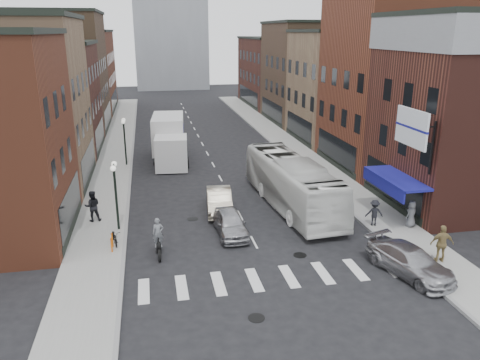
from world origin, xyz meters
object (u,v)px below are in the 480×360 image
(billboard_sign, at_px, (413,129))
(ped_left_solo, at_px, (92,206))
(streetlamp_far, at_px, (124,133))
(curb_car, at_px, (410,261))
(ped_right_a, at_px, (374,213))
(motorcycle_rider, at_px, (158,238))
(sedan_left_far, at_px, (219,201))
(streetlamp_near, at_px, (115,184))
(parked_bicycle, at_px, (115,237))
(bike_rack, at_px, (112,242))
(ped_right_b, at_px, (442,244))
(sedan_left_near, at_px, (230,223))
(ped_right_c, at_px, (412,214))
(box_truck, at_px, (169,140))
(transit_bus, at_px, (292,183))

(billboard_sign, height_order, ped_left_solo, billboard_sign)
(streetlamp_far, xyz_separation_m, ped_left_solo, (-1.54, -12.46, -1.81))
(curb_car, bearing_deg, ped_right_a, 64.35)
(motorcycle_rider, relative_size, sedan_left_far, 0.47)
(billboard_sign, bearing_deg, curb_car, -115.43)
(streetlamp_near, relative_size, parked_bicycle, 2.72)
(bike_rack, xyz_separation_m, motorcycle_rider, (2.41, -0.90, 0.43))
(sedan_left_far, height_order, ped_left_solo, ped_left_solo)
(ped_right_b, bearing_deg, ped_right_a, -63.21)
(streetlamp_far, distance_m, sedan_left_near, 17.06)
(sedan_left_near, relative_size, curb_car, 0.85)
(streetlamp_far, bearing_deg, ped_right_c, -45.22)
(streetlamp_far, bearing_deg, curb_car, -57.58)
(motorcycle_rider, bearing_deg, curb_car, -18.79)
(streetlamp_near, relative_size, ped_right_a, 2.60)
(curb_car, xyz_separation_m, ped_right_a, (0.90, 5.51, 0.26))
(ped_right_b, bearing_deg, billboard_sign, -77.00)
(box_truck, xyz_separation_m, sedan_left_near, (2.53, -16.72, -1.23))
(streetlamp_far, xyz_separation_m, box_truck, (3.78, 1.03, -1.00))
(transit_bus, distance_m, curb_car, 10.27)
(transit_bus, xyz_separation_m, ped_right_b, (4.91, -9.20, -0.53))
(bike_rack, height_order, sedan_left_near, sedan_left_near)
(billboard_sign, bearing_deg, streetlamp_near, 167.65)
(billboard_sign, relative_size, ped_right_c, 2.32)
(transit_bus, distance_m, ped_right_b, 10.44)
(streetlamp_far, relative_size, bike_rack, 5.14)
(sedan_left_near, relative_size, ped_right_b, 2.08)
(box_truck, height_order, parked_bicycle, box_truck)
(streetlamp_near, distance_m, box_truck, 15.53)
(streetlamp_near, height_order, box_truck, streetlamp_near)
(box_truck, bearing_deg, ped_right_b, -56.72)
(streetlamp_far, distance_m, transit_bus, 16.41)
(bike_rack, relative_size, box_truck, 0.09)
(bike_rack, height_order, ped_left_solo, ped_left_solo)
(transit_bus, distance_m, ped_right_c, 7.64)
(bike_rack, height_order, ped_right_b, ped_right_b)
(sedan_left_near, bearing_deg, transit_bus, 36.56)
(sedan_left_near, height_order, sedan_left_far, sedan_left_far)
(curb_car, relative_size, ped_right_b, 2.43)
(sedan_left_far, bearing_deg, streetlamp_far, 123.24)
(streetlamp_near, bearing_deg, ped_left_solo, 135.08)
(parked_bicycle, bearing_deg, ped_right_b, -29.84)
(parked_bicycle, relative_size, ped_right_c, 0.95)
(sedan_left_far, bearing_deg, ped_right_b, -37.88)
(motorcycle_rider, xyz_separation_m, ped_right_c, (14.64, 0.62, -0.03))
(streetlamp_near, xyz_separation_m, ped_right_a, (14.80, -2.38, -1.97))
(sedan_left_near, distance_m, ped_left_solo, 8.50)
(streetlamp_far, bearing_deg, parked_bicycle, -90.36)
(curb_car, bearing_deg, transit_bus, 89.89)
(box_truck, bearing_deg, sedan_left_far, -74.68)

